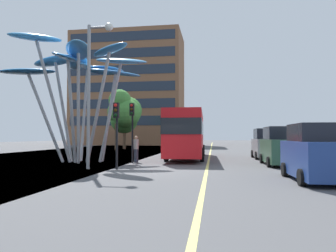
% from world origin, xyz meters
% --- Properties ---
extents(ground, '(120.00, 240.00, 0.10)m').
position_xyz_m(ground, '(-0.64, 0.00, -0.05)').
color(ground, '#4C4C4F').
extents(red_bus, '(2.93, 11.63, 3.73)m').
position_xyz_m(red_bus, '(0.99, 8.93, 2.04)').
color(red_bus, red).
rests_on(red_bus, ground).
extents(leaf_sculpture, '(9.49, 8.89, 8.35)m').
position_xyz_m(leaf_sculpture, '(-5.93, 4.48, 6.35)').
color(leaf_sculpture, '#9EA0A5').
rests_on(leaf_sculpture, ground).
extents(traffic_light_kerb_near, '(0.28, 0.42, 3.49)m').
position_xyz_m(traffic_light_kerb_near, '(-1.96, 0.19, 2.53)').
color(traffic_light_kerb_near, black).
rests_on(traffic_light_kerb_near, ground).
extents(traffic_light_kerb_far, '(0.28, 0.42, 3.88)m').
position_xyz_m(traffic_light_kerb_far, '(-2.17, 4.15, 2.80)').
color(traffic_light_kerb_far, black).
rests_on(traffic_light_kerb_far, ground).
extents(car_parked_near, '(2.03, 4.21, 2.22)m').
position_xyz_m(car_parked_near, '(7.03, -2.70, 1.05)').
color(car_parked_near, navy).
rests_on(car_parked_near, ground).
extents(car_parked_mid, '(1.92, 4.23, 2.30)m').
position_xyz_m(car_parked_mid, '(6.99, 3.87, 1.08)').
color(car_parked_mid, '#2D5138').
rests_on(car_parked_mid, ground).
extents(car_parked_far, '(1.92, 3.82, 2.33)m').
position_xyz_m(car_parked_far, '(7.08, 9.46, 1.08)').
color(car_parked_far, gray).
rests_on(car_parked_far, ground).
extents(street_lamp, '(1.43, 0.44, 7.82)m').
position_xyz_m(street_lamp, '(-3.26, 0.32, 4.94)').
color(street_lamp, gray).
rests_on(street_lamp, ground).
extents(tree_pavement_near, '(4.29, 3.77, 7.73)m').
position_xyz_m(tree_pavement_near, '(-8.42, 22.81, 5.11)').
color(tree_pavement_near, brown).
rests_on(tree_pavement_near, ground).
extents(tree_pavement_far, '(4.78, 4.00, 7.18)m').
position_xyz_m(tree_pavement_far, '(-9.08, 25.91, 4.79)').
color(tree_pavement_far, brown).
rests_on(tree_pavement_far, ground).
extents(pedestrian, '(0.34, 0.34, 1.76)m').
position_xyz_m(pedestrian, '(-2.02, 4.62, 0.89)').
color(pedestrian, '#2D3342').
rests_on(pedestrian, ground).
extents(backdrop_building, '(22.09, 11.03, 22.74)m').
position_xyz_m(backdrop_building, '(-14.33, 46.92, 11.38)').
color(backdrop_building, brown).
rests_on(backdrop_building, ground).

